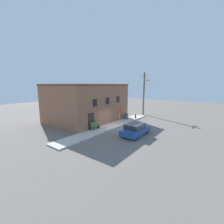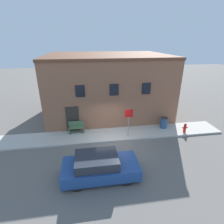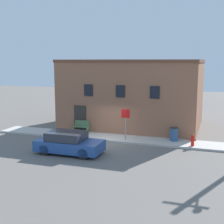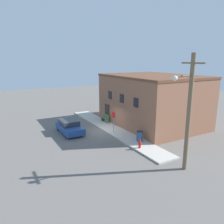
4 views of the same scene
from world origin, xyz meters
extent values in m
plane|color=#66605B|center=(0.00, 0.00, 0.00)|extent=(80.00, 80.00, 0.00)
cube|color=#BCB7AD|center=(0.00, 1.04, 0.07)|extent=(17.96, 2.07, 0.13)
cube|color=#8E5B42|center=(0.45, 6.21, 2.77)|extent=(11.14, 8.28, 5.54)
cube|color=brown|center=(0.45, 6.21, 5.66)|extent=(11.24, 8.38, 0.24)
cube|color=black|center=(-2.15, 2.04, 3.43)|extent=(0.70, 0.08, 0.90)
cube|color=black|center=(0.45, 2.04, 3.43)|extent=(0.70, 0.08, 0.90)
cube|color=black|center=(3.05, 2.04, 3.43)|extent=(0.70, 0.08, 0.90)
cube|color=#2D2823|center=(-2.89, 2.04, 1.10)|extent=(1.00, 0.08, 2.20)
cylinder|color=red|center=(5.96, 0.47, 0.43)|extent=(0.22, 0.22, 0.60)
sphere|color=red|center=(5.96, 0.47, 0.79)|extent=(0.20, 0.20, 0.20)
cylinder|color=red|center=(5.79, 0.47, 0.52)|extent=(0.12, 0.10, 0.10)
cylinder|color=red|center=(6.13, 0.47, 0.52)|extent=(0.12, 0.10, 0.10)
cylinder|color=gray|center=(1.32, 0.55, 1.23)|extent=(0.06, 0.06, 2.20)
cube|color=red|center=(1.32, 0.53, 2.03)|extent=(0.61, 0.02, 0.61)
cube|color=#4C6B47|center=(-3.19, 1.63, 0.35)|extent=(0.08, 0.44, 0.44)
cube|color=#4C6B47|center=(-2.06, 1.63, 0.35)|extent=(0.08, 0.44, 0.44)
cube|color=#4C6B47|center=(-2.63, 1.63, 0.59)|extent=(1.22, 0.44, 0.04)
cube|color=#4C6B47|center=(-2.63, 1.83, 0.84)|extent=(1.22, 0.04, 0.46)
cylinder|color=#2D517F|center=(4.60, 1.45, 0.57)|extent=(0.57, 0.57, 0.87)
cylinder|color=#2D2D2D|center=(4.60, 1.45, 1.03)|extent=(0.60, 0.60, 0.06)
cylinder|color=black|center=(0.13, -2.47, 0.33)|extent=(0.67, 0.20, 0.67)
cylinder|color=black|center=(0.13, -4.15, 0.33)|extent=(0.67, 0.20, 0.67)
cylinder|color=black|center=(-2.43, -2.47, 0.33)|extent=(0.67, 0.20, 0.67)
cylinder|color=black|center=(-2.43, -4.15, 0.33)|extent=(0.67, 0.20, 0.67)
cube|color=#23478C|center=(-1.15, -3.31, 0.51)|extent=(4.13, 1.88, 0.66)
cube|color=#282D38|center=(-1.36, -3.31, 1.10)|extent=(2.27, 1.65, 0.52)
camera|label=1|loc=(-16.00, -10.98, 5.68)|focal=24.00mm
camera|label=2|loc=(-1.68, -10.94, 7.01)|focal=28.00mm
camera|label=3|loc=(7.41, -20.13, 5.70)|focal=50.00mm
camera|label=4|loc=(19.97, -10.12, 7.45)|focal=35.00mm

